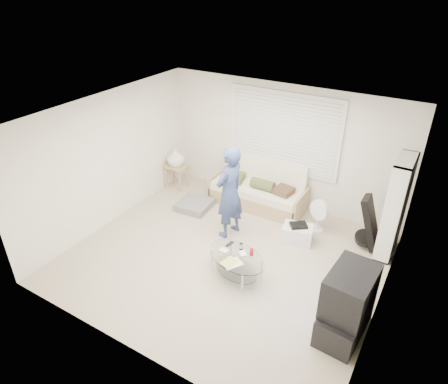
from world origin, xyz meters
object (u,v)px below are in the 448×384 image
Objects in this scene: bookshelf at (395,208)px; tv_unit at (347,304)px; coffee_table at (236,260)px; futon_sofa at (258,191)px.

tv_unit is (-0.13, -2.15, -0.39)m from bookshelf.
tv_unit reaches higher than coffee_table.
tv_unit is 0.86× the size of coffee_table.
tv_unit is at bearing -8.01° from coffee_table.
futon_sofa is 2.28m from coffee_table.
bookshelf reaches higher than coffee_table.
tv_unit is (2.51, -2.42, 0.19)m from futon_sofa.
bookshelf is at bearing -5.99° from futon_sofa.
tv_unit is at bearing -93.34° from bookshelf.
bookshelf is 2.77m from coffee_table.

